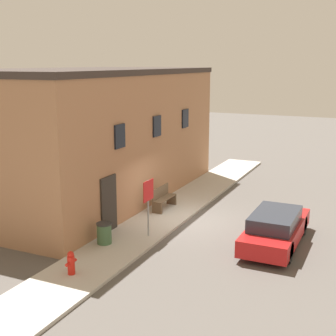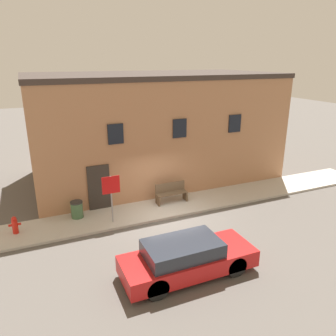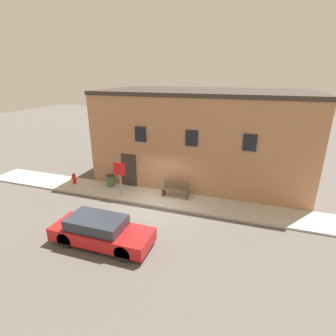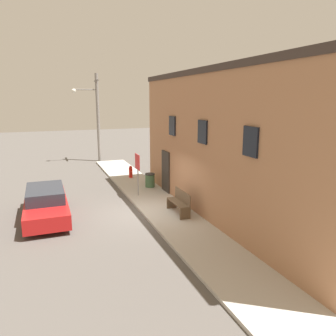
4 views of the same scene
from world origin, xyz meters
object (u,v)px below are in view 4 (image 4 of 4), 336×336
object	(u,v)px
parked_car	(46,203)
utility_pole	(96,114)
stop_sign	(138,167)
fire_hydrant	(131,172)
trash_bin	(150,180)
bench	(180,202)

from	to	relation	value
parked_car	utility_pole	bearing A→B (deg)	161.31
stop_sign	fire_hydrant	bearing A→B (deg)	170.68
trash_bin	stop_sign	bearing A→B (deg)	-38.56
trash_bin	utility_pole	distance (m)	9.80
stop_sign	bench	size ratio (longest dim) A/B	1.36
parked_car	stop_sign	bearing A→B (deg)	107.59
fire_hydrant	utility_pole	size ratio (longest dim) A/B	0.11
stop_sign	utility_pole	distance (m)	10.70
fire_hydrant	parked_car	world-z (taller)	parked_car
fire_hydrant	bench	bearing A→B (deg)	2.38
fire_hydrant	trash_bin	size ratio (longest dim) A/B	0.97
stop_sign	utility_pole	xyz separation A→B (m)	(-10.49, -0.27, 2.08)
bench	parked_car	world-z (taller)	parked_car
stop_sign	utility_pole	world-z (taller)	utility_pole
stop_sign	parked_car	size ratio (longest dim) A/B	0.47
stop_sign	trash_bin	size ratio (longest dim) A/B	2.79
bench	utility_pole	distance (m)	13.99
fire_hydrant	stop_sign	world-z (taller)	stop_sign
bench	parked_car	size ratio (longest dim) A/B	0.35
trash_bin	utility_pole	world-z (taller)	utility_pole
fire_hydrant	utility_pole	xyz separation A→B (m)	(-6.72, -0.89, 3.18)
trash_bin	parked_car	world-z (taller)	parked_car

